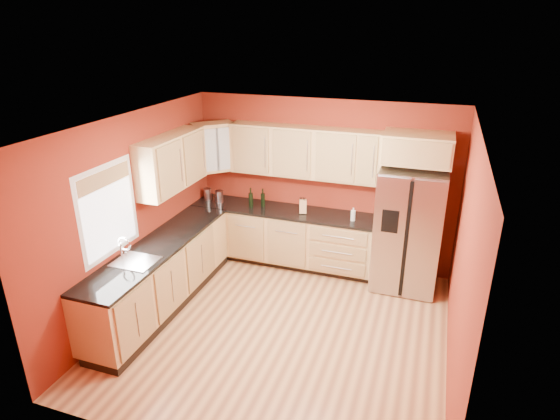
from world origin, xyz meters
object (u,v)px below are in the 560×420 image
at_px(wine_bottle_a, 251,198).
at_px(soap_dispenser, 353,214).
at_px(knife_block, 303,206).
at_px(canister_left, 208,194).
at_px(refrigerator, 408,229).

bearing_deg(wine_bottle_a, soap_dispenser, -0.55).
bearing_deg(knife_block, canister_left, 161.26).
distance_m(canister_left, wine_bottle_a, 0.80).
bearing_deg(soap_dispenser, knife_block, 176.16).
bearing_deg(canister_left, soap_dispenser, -2.24).
xyz_separation_m(refrigerator, canister_left, (-3.20, 0.09, 0.13)).
height_order(refrigerator, canister_left, refrigerator).
height_order(canister_left, soap_dispenser, soap_dispenser).
xyz_separation_m(wine_bottle_a, knife_block, (0.84, 0.04, -0.05)).
xyz_separation_m(canister_left, soap_dispenser, (2.41, -0.09, 0.00)).
bearing_deg(knife_block, soap_dispenser, -21.10).
bearing_deg(canister_left, wine_bottle_a, -5.64).
height_order(refrigerator, wine_bottle_a, refrigerator).
bearing_deg(refrigerator, wine_bottle_a, 179.78).
distance_m(canister_left, soap_dispenser, 2.41).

